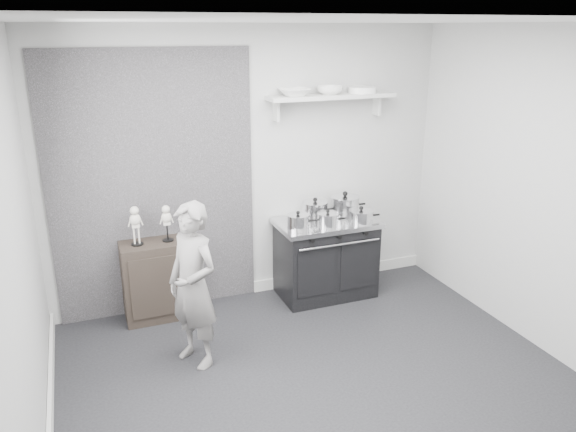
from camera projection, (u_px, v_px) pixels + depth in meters
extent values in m
plane|color=black|center=(324.00, 387.00, 4.37)|extent=(4.00, 4.00, 0.00)
cube|color=#B4B4B2|center=(251.00, 167.00, 5.53)|extent=(4.00, 0.02, 2.70)
cube|color=#B4B4B2|center=(511.00, 358.00, 2.35)|extent=(4.00, 0.02, 2.70)
cube|color=#B4B4B2|center=(16.00, 266.00, 3.25)|extent=(0.02, 3.60, 2.70)
cube|color=#B4B4B2|center=(548.00, 195.00, 4.62)|extent=(0.02, 3.60, 2.70)
cube|color=silver|center=(333.00, 21.00, 3.50)|extent=(4.00, 3.60, 0.02)
cube|color=black|center=(154.00, 187.00, 5.22)|extent=(1.90, 0.02, 2.50)
cube|color=silver|center=(339.00, 273.00, 6.26)|extent=(2.00, 0.03, 0.12)
cube|color=silver|center=(332.00, 96.00, 5.47)|extent=(1.30, 0.26, 0.04)
cube|color=silver|center=(276.00, 111.00, 5.38)|extent=(0.03, 0.12, 0.20)
cube|color=silver|center=(377.00, 105.00, 5.76)|extent=(0.03, 0.12, 0.20)
cube|color=black|center=(326.00, 260.00, 5.79)|extent=(0.95, 0.57, 0.76)
cube|color=silver|center=(326.00, 223.00, 5.66)|extent=(1.01, 0.61, 0.05)
cube|color=black|center=(317.00, 272.00, 5.45)|extent=(0.40, 0.02, 0.50)
cube|color=black|center=(358.00, 265.00, 5.61)|extent=(0.40, 0.02, 0.50)
cylinder|color=silver|center=(340.00, 245.00, 5.42)|extent=(0.86, 0.02, 0.02)
cylinder|color=black|center=(312.00, 241.00, 5.31)|extent=(0.04, 0.03, 0.04)
cylinder|color=black|center=(339.00, 237.00, 5.41)|extent=(0.04, 0.03, 0.04)
cylinder|color=black|center=(366.00, 233.00, 5.51)|extent=(0.04, 0.03, 0.04)
cube|color=black|center=(155.00, 280.00, 5.31)|extent=(0.59, 0.34, 0.77)
imported|color=slate|center=(193.00, 286.00, 4.50)|extent=(0.54, 0.60, 1.39)
cylinder|color=silver|center=(298.00, 222.00, 5.40)|extent=(0.21, 0.21, 0.13)
cylinder|color=silver|center=(298.00, 215.00, 5.38)|extent=(0.22, 0.22, 0.01)
sphere|color=black|center=(298.00, 213.00, 5.37)|extent=(0.04, 0.04, 0.04)
cylinder|color=black|center=(312.00, 221.00, 5.45)|extent=(0.10, 0.02, 0.02)
cylinder|color=silver|center=(315.00, 211.00, 5.69)|extent=(0.25, 0.25, 0.16)
cylinder|color=silver|center=(315.00, 203.00, 5.66)|extent=(0.26, 0.26, 0.01)
sphere|color=black|center=(315.00, 200.00, 5.65)|extent=(0.05, 0.05, 0.05)
cylinder|color=black|center=(330.00, 209.00, 5.75)|extent=(0.10, 0.02, 0.02)
cylinder|color=silver|center=(345.00, 206.00, 5.80)|extent=(0.29, 0.29, 0.19)
cylinder|color=silver|center=(345.00, 197.00, 5.77)|extent=(0.30, 0.30, 0.02)
sphere|color=black|center=(345.00, 194.00, 5.76)|extent=(0.05, 0.05, 0.05)
cylinder|color=black|center=(361.00, 204.00, 5.87)|extent=(0.10, 0.02, 0.02)
cylinder|color=silver|center=(361.00, 217.00, 5.59)|extent=(0.24, 0.24, 0.11)
cylinder|color=silver|center=(361.00, 211.00, 5.57)|extent=(0.25, 0.25, 0.01)
sphere|color=black|center=(361.00, 208.00, 5.56)|extent=(0.04, 0.04, 0.04)
cylinder|color=black|center=(375.00, 215.00, 5.65)|extent=(0.10, 0.02, 0.02)
cylinder|color=silver|center=(328.00, 220.00, 5.47)|extent=(0.20, 0.20, 0.12)
cylinder|color=silver|center=(328.00, 214.00, 5.45)|extent=(0.21, 0.21, 0.01)
sphere|color=black|center=(328.00, 211.00, 5.44)|extent=(0.04, 0.04, 0.04)
cylinder|color=black|center=(341.00, 219.00, 5.52)|extent=(0.10, 0.02, 0.02)
imported|color=white|center=(294.00, 92.00, 5.32)|extent=(0.30, 0.30, 0.07)
imported|color=white|center=(330.00, 90.00, 5.44)|extent=(0.26, 0.26, 0.08)
cylinder|color=white|center=(362.00, 90.00, 5.57)|extent=(0.28, 0.28, 0.06)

